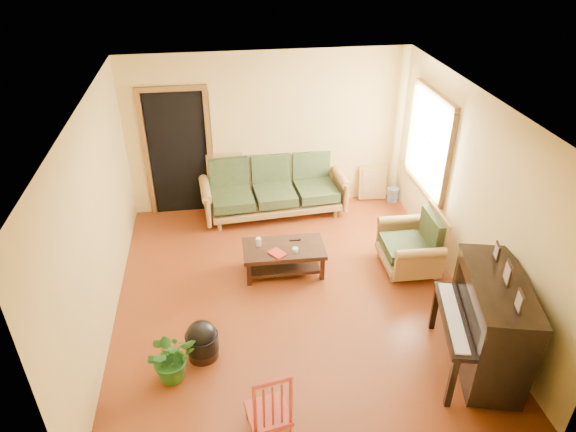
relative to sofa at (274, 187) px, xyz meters
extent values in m
plane|color=#57200B|center=(-0.04, -2.15, -0.50)|extent=(5.00, 5.00, 0.00)
cube|color=black|center=(-1.49, 0.33, 0.53)|extent=(1.08, 0.16, 2.05)
cube|color=white|center=(2.17, -0.85, 1.00)|extent=(0.12, 1.36, 1.46)
cube|color=olive|center=(0.00, 0.00, 0.00)|extent=(2.37, 1.13, 0.99)
cube|color=black|center=(-0.07, -1.62, -0.29)|extent=(1.13, 0.63, 0.41)
cube|color=olive|center=(1.67, -1.79, -0.05)|extent=(0.87, 0.92, 0.89)
cube|color=black|center=(1.83, -3.67, 0.10)|extent=(1.09, 1.49, 1.18)
cylinder|color=black|center=(-1.20, -3.06, -0.32)|extent=(0.46, 0.46, 0.35)
cube|color=maroon|center=(-0.57, -4.12, -0.07)|extent=(0.46, 0.49, 0.85)
cube|color=gold|center=(1.75, 0.24, -0.18)|extent=(0.48, 0.14, 0.63)
cylinder|color=#2E4C8B|center=(2.08, 0.11, -0.37)|extent=(0.21, 0.21, 0.24)
imported|color=#215A19|center=(-1.52, -3.33, -0.20)|extent=(0.65, 0.61, 0.59)
imported|color=#A31F15|center=(-0.25, -1.82, -0.08)|extent=(0.27, 0.28, 0.02)
cylinder|color=silver|center=(-0.41, -1.54, -0.03)|extent=(0.08, 0.08, 0.12)
cylinder|color=white|center=(0.07, -1.75, -0.06)|extent=(0.09, 0.09, 0.06)
cube|color=black|center=(0.11, -1.47, -0.08)|extent=(0.16, 0.04, 0.02)
camera|label=1|loc=(-0.87, -7.37, 3.88)|focal=32.00mm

